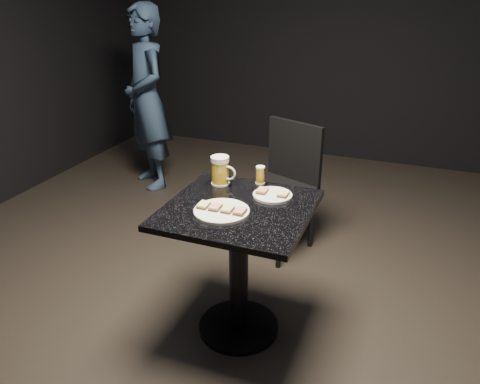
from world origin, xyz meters
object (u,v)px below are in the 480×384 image
plate_small (272,195)px  plate_large (222,211)px  table (239,249)px  chair (283,180)px  patron (147,99)px  beer_tumbler (260,175)px  beer_mug (221,171)px

plate_small → plate_large: bearing=-123.0°
table → chair: 0.98m
plate_large → patron: size_ratio=0.17×
table → beer_tumbler: 0.43m
beer_tumbler → chair: chair is taller
patron → table: (1.50, -1.60, -0.30)m
beer_mug → patron: bearing=133.5°
plate_small → beer_tumbler: size_ratio=2.05×
patron → beer_tumbler: 1.98m
beer_mug → table: bearing=-49.4°
plate_small → table: bearing=-124.5°
beer_mug → chair: bearing=79.8°
plate_small → table: 0.33m
beer_mug → chair: beer_mug is taller
table → beer_mug: beer_mug is taller
patron → table: size_ratio=2.14×
beer_mug → chair: 0.83m
plate_large → chair: (-0.00, 1.06, -0.25)m
plate_small → patron: bearing=138.5°
plate_small → patron: (-1.62, 1.43, 0.05)m
table → patron: bearing=133.1°
patron → chair: patron is taller
table → chair: chair is taller
table → beer_mug: size_ratio=4.75×
beer_tumbler → chair: (-0.06, 0.66, -0.30)m
table → plate_large: bearing=-120.0°
plate_small → beer_mug: bearing=170.8°
table → chair: (-0.06, 0.97, -0.00)m
patron → beer_tumbler: bearing=-3.1°
chair → table: bearing=-86.8°
beer_tumbler → table: bearing=-90.7°
patron → plate_small: bearing=-3.9°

